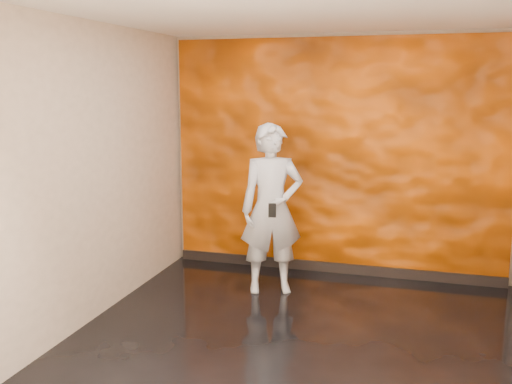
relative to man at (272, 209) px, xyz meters
name	(u,v)px	position (x,y,z in m)	size (l,w,h in m)	color
room	(302,184)	(0.56, -1.12, 0.49)	(4.02, 4.02, 2.81)	black
feature_wall	(336,158)	(0.56, 0.84, 0.47)	(3.90, 0.06, 2.75)	#F35E00
baseboard	(333,267)	(0.56, 0.80, -0.85)	(3.90, 0.04, 0.12)	black
man	(272,209)	(0.00, 0.00, 0.00)	(0.67, 0.44, 1.83)	#979BA7
phone	(272,210)	(0.07, -0.25, 0.04)	(0.08, 0.02, 0.15)	black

